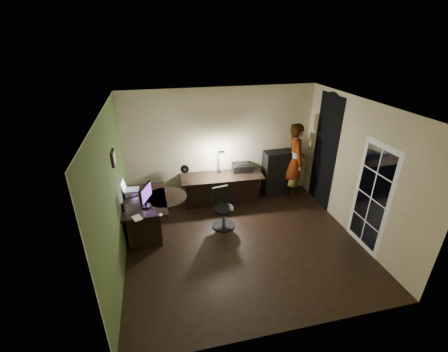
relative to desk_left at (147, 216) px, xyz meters
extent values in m
cube|color=black|center=(1.83, -0.81, -0.40)|extent=(4.50, 4.00, 0.01)
cube|color=silver|center=(1.83, -0.81, 2.31)|extent=(4.50, 4.00, 0.01)
cube|color=tan|center=(1.83, 1.19, 0.96)|extent=(4.50, 0.01, 2.70)
cube|color=tan|center=(1.83, -2.82, 0.96)|extent=(4.50, 0.01, 2.70)
cube|color=tan|center=(-0.42, -0.81, 0.96)|extent=(0.01, 4.00, 2.70)
cube|color=tan|center=(4.08, -0.81, 0.96)|extent=(0.01, 4.00, 2.70)
cube|color=#445A29|center=(-0.41, -0.81, 0.96)|extent=(0.00, 4.00, 2.70)
cube|color=black|center=(4.07, 0.34, 0.91)|extent=(0.01, 0.90, 2.60)
cube|color=white|center=(4.07, -1.36, 0.66)|extent=(0.02, 0.92, 2.10)
cube|color=black|center=(-0.39, -0.36, 1.46)|extent=(0.04, 0.30, 0.25)
cube|color=black|center=(0.00, 0.00, 0.00)|extent=(0.88, 1.39, 0.79)
cube|color=black|center=(1.77, 0.82, -0.03)|extent=(1.95, 0.75, 0.72)
cube|color=black|center=(3.26, 0.97, 0.18)|extent=(0.77, 0.39, 1.14)
cube|color=silver|center=(-0.28, 0.22, 0.47)|extent=(0.31, 0.29, 0.11)
cube|color=silver|center=(-0.24, 0.22, 0.63)|extent=(0.33, 0.31, 0.21)
cube|color=black|center=(0.04, -0.31, 0.57)|extent=(0.27, 0.47, 0.31)
ellipsoid|color=silver|center=(0.29, -0.71, 0.43)|extent=(0.10, 0.12, 0.04)
cube|color=black|center=(0.09, 0.09, 0.42)|extent=(0.11, 0.15, 0.01)
cube|color=black|center=(0.56, -0.06, 0.42)|extent=(0.03, 0.13, 0.01)
cylinder|color=black|center=(-0.36, -0.41, 0.50)|extent=(0.07, 0.07, 0.17)
cube|color=silver|center=(-0.12, -0.70, 0.42)|extent=(0.21, 0.24, 0.01)
cube|color=black|center=(0.92, 0.99, 0.47)|extent=(0.21, 0.13, 0.30)
cube|color=#264790|center=(1.75, 1.03, 0.37)|extent=(0.23, 0.15, 0.10)
cube|color=black|center=(2.30, 0.99, 0.42)|extent=(0.49, 0.40, 0.21)
cube|color=black|center=(1.75, 1.02, 0.66)|extent=(0.24, 0.34, 0.68)
cube|color=black|center=(1.58, -0.17, 0.04)|extent=(0.56, 0.56, 0.87)
imported|color=#D8A88C|center=(3.60, 0.81, 0.54)|extent=(0.55, 0.73, 1.88)
camera|label=1|loc=(0.38, -5.36, 3.40)|focal=24.00mm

